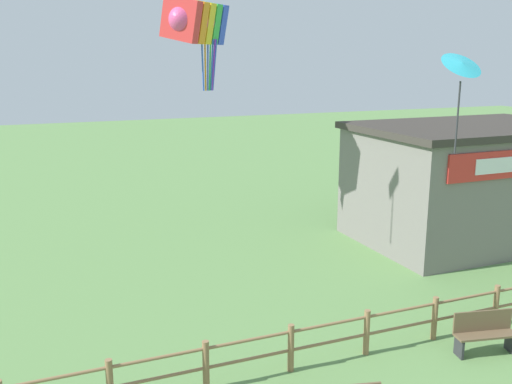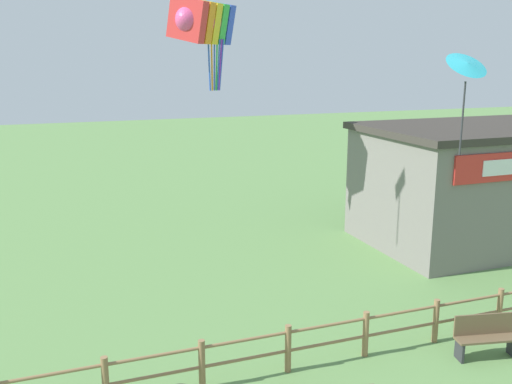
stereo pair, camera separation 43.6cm
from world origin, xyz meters
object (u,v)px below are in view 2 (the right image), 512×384
kite_rainbow_parafoil (202,21)px  kite_cyan_delta (467,67)px  park_bench_by_building (486,335)px  seaside_building (480,184)px

kite_rainbow_parafoil → kite_cyan_delta: size_ratio=1.13×
park_bench_by_building → kite_cyan_delta: (1.31, 2.91, 5.93)m
seaside_building → kite_cyan_delta: size_ratio=3.11×
kite_cyan_delta → park_bench_by_building: bearing=-114.3°
seaside_building → kite_rainbow_parafoil: bearing=163.9°
park_bench_by_building → kite_cyan_delta: size_ratio=0.55×
seaside_building → park_bench_by_building: 9.29m
park_bench_by_building → kite_rainbow_parafoil: kite_rainbow_parafoil is taller
park_bench_by_building → kite_rainbow_parafoil: (-3.86, 9.83, 7.36)m
seaside_building → kite_rainbow_parafoil: size_ratio=2.76×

